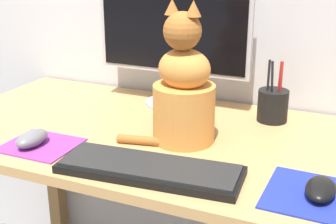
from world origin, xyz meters
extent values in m
cube|color=tan|center=(0.00, 0.00, 0.72)|extent=(1.28, 0.65, 0.02)
cube|color=olive|center=(-0.60, 0.28, 0.36)|extent=(0.05, 0.05, 0.71)
cylinder|color=#B2B2B7|center=(-0.07, 0.23, 0.74)|extent=(0.17, 0.17, 0.01)
cylinder|color=#B2B2B7|center=(-0.07, 0.23, 0.79)|extent=(0.04, 0.04, 0.09)
cube|color=#B2B2B7|center=(-0.07, 0.23, 1.01)|extent=(0.48, 0.02, 0.33)
cube|color=black|center=(-0.07, 0.22, 1.01)|extent=(0.46, 0.00, 0.31)
cube|color=black|center=(0.07, -0.23, 0.74)|extent=(0.42, 0.17, 0.02)
cube|color=black|center=(0.07, -0.23, 0.76)|extent=(0.40, 0.15, 0.01)
cube|color=purple|center=(-0.25, -0.20, 0.74)|extent=(0.18, 0.16, 0.00)
cube|color=#1E2D9E|center=(0.43, -0.18, 0.74)|extent=(0.22, 0.20, 0.00)
ellipsoid|color=slate|center=(-0.26, -0.21, 0.76)|extent=(0.06, 0.10, 0.04)
ellipsoid|color=black|center=(0.42, -0.18, 0.76)|extent=(0.06, 0.10, 0.03)
cylinder|color=#D6893D|center=(0.07, -0.02, 0.81)|extent=(0.18, 0.18, 0.15)
ellipsoid|color=#D6893D|center=(0.07, -0.02, 0.93)|extent=(0.15, 0.13, 0.10)
sphere|color=#A36028|center=(0.06, -0.03, 1.02)|extent=(0.11, 0.11, 0.09)
cone|color=#A36028|center=(0.04, -0.03, 1.07)|extent=(0.04, 0.04, 0.04)
cone|color=#A36028|center=(0.09, -0.04, 1.07)|extent=(0.04, 0.04, 0.04)
cylinder|color=#A36028|center=(0.02, -0.08, 0.75)|extent=(0.20, 0.06, 0.02)
cylinder|color=black|center=(0.25, 0.21, 0.78)|extent=(0.09, 0.09, 0.09)
cylinder|color=black|center=(0.23, 0.21, 0.84)|extent=(0.01, 0.03, 0.14)
cylinder|color=red|center=(0.26, 0.22, 0.84)|extent=(0.01, 0.02, 0.14)
cylinder|color=red|center=(0.26, 0.21, 0.84)|extent=(0.01, 0.02, 0.14)
cylinder|color=black|center=(0.24, 0.20, 0.84)|extent=(0.02, 0.01, 0.14)
camera|label=1|loc=(0.47, -1.06, 1.22)|focal=50.00mm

